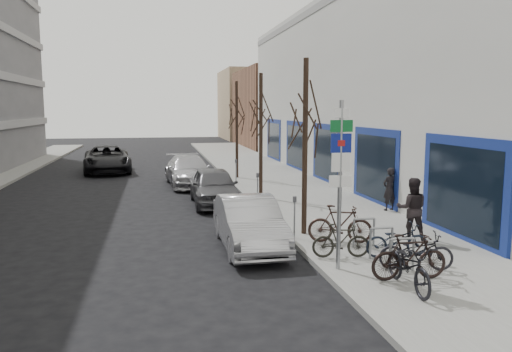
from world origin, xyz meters
name	(u,v)px	position (x,y,z in m)	size (l,w,h in m)	color
ground	(240,281)	(0.00, 0.00, 0.00)	(120.00, 120.00, 0.00)	black
sidewalk_east	(302,197)	(4.50, 10.00, 0.07)	(5.00, 70.00, 0.15)	slate
commercial_building	(475,92)	(17.00, 16.00, 5.00)	(20.00, 32.00, 10.00)	#B7B7B2
brick_building_far	(299,109)	(13.00, 40.00, 4.00)	(12.00, 14.00, 8.00)	brown
tan_building_far	(271,105)	(13.50, 55.00, 4.50)	(13.00, 12.00, 9.00)	#937A5B
highway_sign_pole	(340,174)	(2.40, -0.01, 2.46)	(0.55, 0.10, 4.20)	gray
bike_rack	(381,239)	(3.80, 0.60, 0.66)	(0.66, 2.26, 0.83)	gray
tree_near	(306,105)	(2.60, 3.50, 4.10)	(1.80, 1.80, 5.50)	black
tree_mid	(261,106)	(2.60, 10.00, 4.10)	(1.80, 1.80, 5.50)	black
tree_far	(237,107)	(2.60, 16.50, 4.10)	(1.80, 1.80, 5.50)	black
meter_front	(295,213)	(2.15, 3.00, 0.92)	(0.10, 0.08, 1.27)	gray
meter_mid	(258,185)	(2.15, 8.50, 0.92)	(0.10, 0.08, 1.27)	gray
meter_back	(236,169)	(2.15, 14.00, 0.92)	(0.10, 0.08, 1.27)	gray
bike_near_left	(409,262)	(3.40, -1.58, 0.75)	(0.59, 1.96, 1.20)	black
bike_near_right	(409,256)	(3.69, -1.07, 0.70)	(0.54, 1.80, 1.09)	black
bike_mid_curb	(397,237)	(4.27, 0.65, 0.67)	(0.51, 1.69, 1.03)	black
bike_mid_inner	(341,240)	(2.80, 0.86, 0.61)	(0.45, 1.52, 0.92)	black
bike_far_curb	(416,248)	(4.20, -0.45, 0.69)	(0.53, 1.76, 1.07)	black
bike_far_inner	(340,224)	(3.30, 2.23, 0.72)	(0.55, 1.86, 1.13)	black
parked_car_front	(249,223)	(0.72, 2.73, 0.74)	(1.56, 4.48, 1.47)	#AFAFB5
parked_car_mid	(214,186)	(0.49, 9.46, 0.78)	(1.83, 4.55, 1.55)	#4B4B50
parked_car_back	(189,171)	(-0.20, 14.97, 0.77)	(2.16, 5.30, 1.54)	#AFAFB4
lane_car	(107,159)	(-4.90, 21.51, 0.83)	(2.77, 6.00, 1.67)	black
pedestrian_near	(389,189)	(6.80, 6.26, 0.97)	(0.60, 0.39, 1.64)	black
pedestrian_far	(412,208)	(5.53, 2.22, 1.08)	(0.69, 0.47, 1.86)	black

